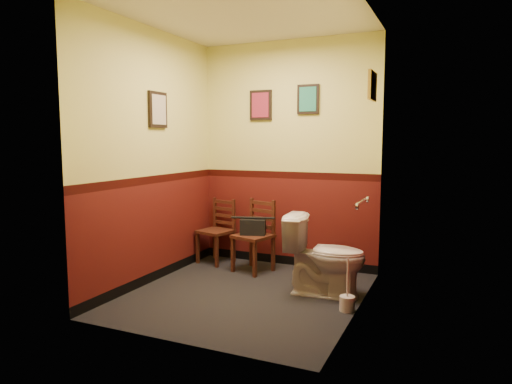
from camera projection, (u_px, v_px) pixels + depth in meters
floor at (246, 294)px, 4.54m from camera, size 2.20×2.40×0.00m
ceiling at (245, 13)px, 4.24m from camera, size 2.20×2.40×0.00m
wall_back at (288, 155)px, 5.48m from camera, size 2.20×0.00×2.70m
wall_front at (175, 165)px, 3.30m from camera, size 2.20×0.00×2.70m
wall_left at (152, 157)px, 4.83m from camera, size 0.00×2.40×2.70m
wall_right at (360, 161)px, 3.95m from camera, size 0.00×2.40×2.70m
grab_bar at (361, 203)px, 4.23m from camera, size 0.05×0.56×0.06m
framed_print_back_a at (261, 105)px, 5.54m from camera, size 0.28×0.04×0.36m
framed_print_back_b at (308, 99)px, 5.29m from camera, size 0.26×0.04×0.34m
framed_print_left at (158, 110)px, 4.86m from camera, size 0.04×0.30×0.38m
framed_print_right at (372, 86)px, 4.42m from camera, size 0.04×0.34×0.28m
toilet at (325, 256)px, 4.49m from camera, size 0.83×0.50×0.78m
toilet_brush at (347, 302)px, 4.09m from camera, size 0.14×0.14×0.49m
chair_left at (218, 231)px, 5.71m from camera, size 0.44×0.44×0.79m
chair_right at (255, 236)px, 5.32m from camera, size 0.48×0.48×0.83m
handbag at (253, 227)px, 5.28m from camera, size 0.32×0.22×0.21m
tp_stack at (314, 265)px, 5.28m from camera, size 0.24×0.12×0.21m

